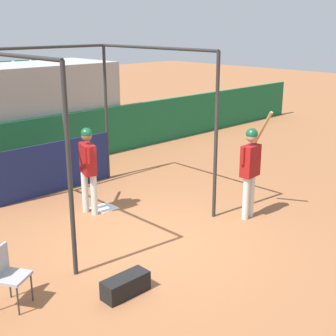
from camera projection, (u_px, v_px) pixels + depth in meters
The scene contains 8 objects.
ground_plane at pixel (151, 242), 8.16m from camera, with size 60.00×60.00×0.00m, color #935B38.
outfield_wall at pixel (10, 149), 11.53m from camera, with size 24.00×0.12×1.36m.
batting_cage at pixel (65, 139), 9.63m from camera, with size 3.28×3.49×3.21m.
home_plate at pixel (105, 208), 9.65m from camera, with size 0.44×0.44×0.02m.
player_batter at pixel (87, 162), 9.11m from camera, with size 0.62×1.00×1.94m.
player_waiting at pixel (250, 164), 8.89m from camera, with size 0.74×0.56×2.10m.
folding_chair at pixel (6, 271), 6.18m from camera, with size 0.55×0.55×0.84m.
equipment_bag at pixel (126, 285), 6.54m from camera, with size 0.70×0.28×0.28m.
Camera 1 is at (-4.94, -5.54, 3.64)m, focal length 50.00 mm.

